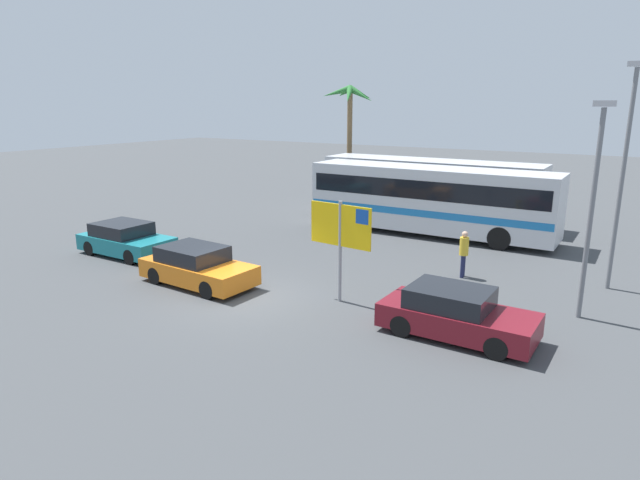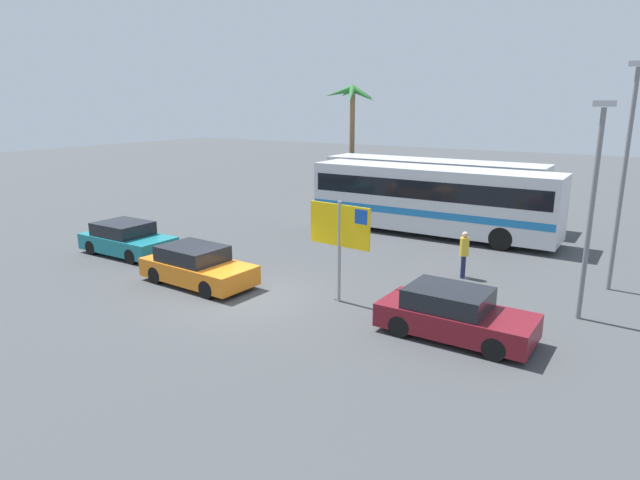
# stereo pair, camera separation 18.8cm
# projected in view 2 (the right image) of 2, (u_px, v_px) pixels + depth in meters

# --- Properties ---
(ground) EXTENTS (120.00, 120.00, 0.00)m
(ground) POSITION_uv_depth(u_px,v_px,m) (243.00, 297.00, 17.45)
(ground) COLOR #424447
(bus_front_coach) EXTENTS (11.52, 2.47, 3.17)m
(bus_front_coach) POSITION_uv_depth(u_px,v_px,m) (432.00, 197.00, 25.32)
(bus_front_coach) COLOR silver
(bus_front_coach) RESTS_ON ground
(bus_rear_coach) EXTENTS (11.52, 2.47, 3.17)m
(bus_rear_coach) POSITION_uv_depth(u_px,v_px,m) (432.00, 187.00, 28.55)
(bus_rear_coach) COLOR silver
(bus_rear_coach) RESTS_ON ground
(ferry_sign) EXTENTS (2.20, 0.27, 3.20)m
(ferry_sign) POSITION_uv_depth(u_px,v_px,m) (341.00, 230.00, 16.50)
(ferry_sign) COLOR gray
(ferry_sign) RESTS_ON ground
(car_orange) EXTENTS (4.20, 2.02, 1.32)m
(car_orange) POSITION_uv_depth(u_px,v_px,m) (197.00, 266.00, 18.57)
(car_orange) COLOR orange
(car_orange) RESTS_ON ground
(car_maroon) EXTENTS (4.07, 1.82, 1.32)m
(car_maroon) POSITION_uv_depth(u_px,v_px,m) (454.00, 314.00, 14.35)
(car_maroon) COLOR maroon
(car_maroon) RESTS_ON ground
(car_teal) EXTENTS (4.01, 1.92, 1.32)m
(car_teal) POSITION_uv_depth(u_px,v_px,m) (127.00, 239.00, 22.26)
(car_teal) COLOR #19757F
(car_teal) RESTS_ON ground
(pedestrian_crossing_lot) EXTENTS (0.32, 0.32, 1.69)m
(pedestrian_crossing_lot) POSITION_uv_depth(u_px,v_px,m) (464.00, 251.00, 19.17)
(pedestrian_crossing_lot) COLOR #1E2347
(pedestrian_crossing_lot) RESTS_ON ground
(lamp_post_left_side) EXTENTS (0.56, 0.20, 7.31)m
(lamp_post_left_side) POSITION_uv_depth(u_px,v_px,m) (624.00, 171.00, 17.21)
(lamp_post_left_side) COLOR slate
(lamp_post_left_side) RESTS_ON ground
(lamp_post_right_side) EXTENTS (0.56, 0.20, 6.14)m
(lamp_post_right_side) POSITION_uv_depth(u_px,v_px,m) (592.00, 203.00, 14.91)
(lamp_post_right_side) COLOR slate
(lamp_post_right_side) RESTS_ON ground
(palm_tree_seaside) EXTENTS (3.20, 3.22, 7.13)m
(palm_tree_seaside) POSITION_uv_depth(u_px,v_px,m) (353.00, 110.00, 33.43)
(palm_tree_seaside) COLOR brown
(palm_tree_seaside) RESTS_ON ground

